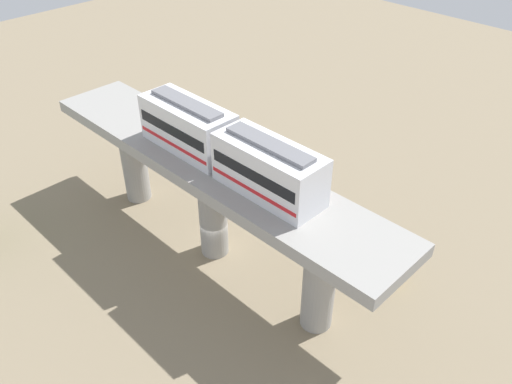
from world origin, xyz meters
TOP-DOWN VIEW (x-y plane):
  - ground_plane at (0.00, 0.00)m, footprint 120.00×120.00m
  - viaduct at (0.00, 0.00)m, footprint 5.20×28.00m
  - train at (0.00, 1.56)m, footprint 2.64×13.55m
  - parked_car_silver at (-7.34, -0.88)m, footprint 1.85×4.22m
  - parked_car_yellow at (-6.01, 8.51)m, footprint 2.38×4.41m

SIDE VIEW (x-z plane):
  - ground_plane at x=0.00m, z-range 0.00..0.00m
  - parked_car_silver at x=-7.34m, z-range -0.14..1.62m
  - parked_car_yellow at x=-6.01m, z-range -0.14..1.62m
  - viaduct at x=0.00m, z-range 1.93..9.52m
  - train at x=0.00m, z-range 7.51..10.75m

